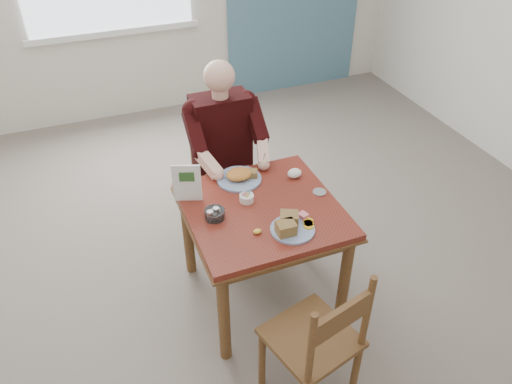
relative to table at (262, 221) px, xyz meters
name	(u,v)px	position (x,y,z in m)	size (l,w,h in m)	color
floor	(262,292)	(0.00, 0.00, -0.64)	(6.00, 6.00, 0.00)	slate
lemon_wedge	(257,231)	(-0.12, -0.21, 0.13)	(0.05, 0.04, 0.03)	yellow
napkin	(295,173)	(0.31, 0.22, 0.14)	(0.09, 0.08, 0.06)	white
metal_dish	(319,192)	(0.39, 0.00, 0.12)	(0.08, 0.08, 0.01)	silver
table	(262,221)	(0.00, 0.00, 0.00)	(0.92, 0.92, 0.75)	maroon
chair_far	(222,174)	(0.00, 0.80, -0.16)	(0.42, 0.42, 0.95)	brown
chair_near	(317,342)	(-0.03, -0.82, -0.16)	(0.51, 0.51, 0.95)	brown
diner	(225,142)	(0.00, 0.71, 0.17)	(0.53, 0.56, 1.39)	gray
near_plate	(291,225)	(0.07, -0.25, 0.14)	(0.30, 0.30, 0.08)	white
far_plate	(240,176)	(-0.03, 0.31, 0.14)	(0.37, 0.37, 0.08)	white
caddy	(247,198)	(-0.07, 0.09, 0.14)	(0.10, 0.10, 0.07)	white
shakers	(213,215)	(-0.31, -0.01, 0.15)	(0.09, 0.06, 0.08)	white
creamer	(215,214)	(-0.30, 0.01, 0.14)	(0.16, 0.16, 0.05)	white
menu	(187,183)	(-0.39, 0.23, 0.24)	(0.17, 0.07, 0.25)	white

